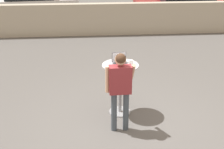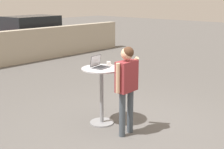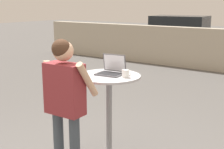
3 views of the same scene
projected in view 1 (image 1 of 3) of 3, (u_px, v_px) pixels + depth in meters
ground_plane at (125, 126)px, 6.23m from camera, size 50.00×50.00×0.00m
pavement_kerb at (104, 19)px, 12.09m from camera, size 14.29×0.35×1.22m
cafe_table at (120, 81)px, 6.43m from camera, size 0.75×0.75×1.10m
laptop at (120, 61)px, 6.32m from camera, size 0.33×0.29×0.23m
coffee_mug at (131, 62)px, 6.30m from camera, size 0.11×0.08×0.09m
standing_person at (120, 83)px, 5.71m from camera, size 0.55×0.36×1.58m
parked_car_near_street at (182, 5)px, 13.77m from camera, size 4.04×1.89×1.58m
parked_car_further_down at (34, 2)px, 14.89m from camera, size 4.18×2.15×1.41m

